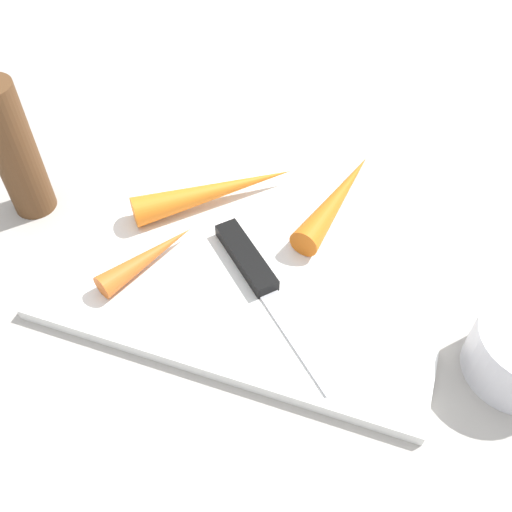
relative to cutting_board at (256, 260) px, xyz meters
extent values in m
plane|color=#ADA8A0|center=(0.00, 0.00, -0.01)|extent=(1.40, 1.40, 0.00)
cube|color=white|center=(0.00, 0.00, 0.00)|extent=(0.36, 0.26, 0.01)
cube|color=#B7B7BC|center=(-0.07, 0.08, 0.01)|extent=(0.09, 0.09, 0.00)
cube|color=black|center=(0.01, 0.01, 0.01)|extent=(0.08, 0.08, 0.01)
cone|color=orange|center=(0.09, 0.04, 0.02)|extent=(0.07, 0.10, 0.02)
cone|color=orange|center=(-0.06, -0.09, 0.02)|extent=(0.06, 0.15, 0.03)
cone|color=orange|center=(0.06, -0.06, 0.02)|extent=(0.15, 0.13, 0.03)
cylinder|color=brown|center=(0.25, 0.00, 0.07)|extent=(0.04, 0.04, 0.15)
camera|label=1|loc=(-0.12, 0.33, 0.42)|focal=39.92mm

